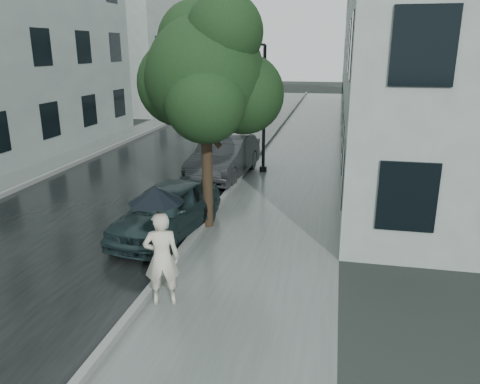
% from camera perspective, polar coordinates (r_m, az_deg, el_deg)
% --- Properties ---
extents(ground, '(120.00, 120.00, 0.00)m').
position_cam_1_polar(ground, '(9.65, -0.27, -11.10)').
color(ground, black).
rests_on(ground, ground).
extents(sidewalk, '(3.50, 60.00, 0.01)m').
position_cam_1_polar(sidewalk, '(20.87, 7.32, 4.40)').
color(sidewalk, slate).
rests_on(sidewalk, ground).
extents(kerb_near, '(0.15, 60.00, 0.15)m').
position_cam_1_polar(kerb_near, '(21.07, 2.36, 4.84)').
color(kerb_near, slate).
rests_on(kerb_near, ground).
extents(asphalt_road, '(6.85, 60.00, 0.00)m').
position_cam_1_polar(asphalt_road, '(21.91, -6.74, 5.02)').
color(asphalt_road, black).
rests_on(asphalt_road, ground).
extents(kerb_far, '(0.15, 60.00, 0.15)m').
position_cam_1_polar(kerb_far, '(23.23, -15.00, 5.43)').
color(kerb_far, slate).
rests_on(kerb_far, ground).
extents(sidewalk_far, '(1.70, 60.00, 0.01)m').
position_cam_1_polar(sidewalk_far, '(23.67, -17.00, 5.30)').
color(sidewalk_far, '#4C5451').
rests_on(sidewalk_far, ground).
extents(building_near, '(7.02, 36.00, 9.00)m').
position_cam_1_polar(building_near, '(28.05, 20.17, 16.03)').
color(building_near, '#92A09B').
rests_on(building_near, ground).
extents(building_far_b, '(7.02, 18.00, 8.00)m').
position_cam_1_polar(building_far_b, '(41.35, -10.73, 16.10)').
color(building_far_b, '#92A09B').
rests_on(building_far_b, ground).
extents(pedestrian, '(0.76, 0.62, 1.80)m').
position_cam_1_polar(pedestrian, '(8.70, -9.51, -7.98)').
color(pedestrian, beige).
rests_on(pedestrian, sidewalk).
extents(umbrella, '(1.04, 1.04, 1.37)m').
position_cam_1_polar(umbrella, '(8.28, -10.21, -0.33)').
color(umbrella, black).
rests_on(umbrella, ground).
extents(street_tree, '(3.82, 3.47, 5.83)m').
position_cam_1_polar(street_tree, '(11.89, -4.12, 14.20)').
color(street_tree, '#332619').
rests_on(street_tree, ground).
extents(lamp_post, '(0.84, 0.37, 4.79)m').
position_cam_1_polar(lamp_post, '(17.66, 2.46, 11.26)').
color(lamp_post, black).
rests_on(lamp_post, ground).
extents(car_near, '(2.16, 4.12, 1.34)m').
position_cam_1_polar(car_near, '(11.92, -8.91, -2.12)').
color(car_near, '#1C2C2F').
rests_on(car_near, ground).
extents(car_far, '(1.91, 4.68, 1.51)m').
position_cam_1_polar(car_far, '(17.16, -1.92, 4.34)').
color(car_far, '#222527').
rests_on(car_far, ground).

